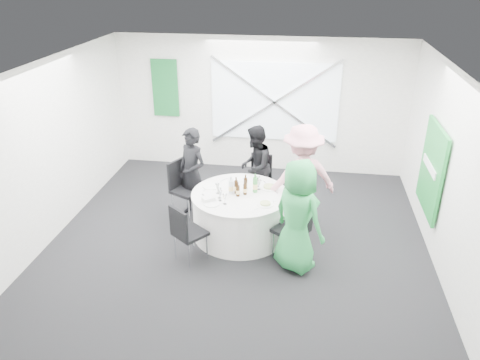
# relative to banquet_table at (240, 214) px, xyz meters

# --- Properties ---
(floor) EXTENTS (6.00, 6.00, 0.00)m
(floor) POSITION_rel_banquet_table_xyz_m (0.00, -0.20, -0.38)
(floor) COLOR black
(floor) RESTS_ON ground
(ceiling) EXTENTS (6.00, 6.00, 0.00)m
(ceiling) POSITION_rel_banquet_table_xyz_m (0.00, -0.20, 2.42)
(ceiling) COLOR white
(ceiling) RESTS_ON wall_back
(wall_back) EXTENTS (6.00, 0.00, 6.00)m
(wall_back) POSITION_rel_banquet_table_xyz_m (0.00, 2.80, 1.02)
(wall_back) COLOR silver
(wall_back) RESTS_ON floor
(wall_front) EXTENTS (6.00, 0.00, 6.00)m
(wall_front) POSITION_rel_banquet_table_xyz_m (0.00, -3.20, 1.02)
(wall_front) COLOR silver
(wall_front) RESTS_ON floor
(wall_left) EXTENTS (0.00, 6.00, 6.00)m
(wall_left) POSITION_rel_banquet_table_xyz_m (-3.00, -0.20, 1.02)
(wall_left) COLOR silver
(wall_left) RESTS_ON floor
(wall_right) EXTENTS (0.00, 6.00, 6.00)m
(wall_right) POSITION_rel_banquet_table_xyz_m (3.00, -0.20, 1.02)
(wall_right) COLOR silver
(wall_right) RESTS_ON floor
(window_panel) EXTENTS (2.60, 0.03, 1.60)m
(window_panel) POSITION_rel_banquet_table_xyz_m (0.30, 2.76, 1.12)
(window_panel) COLOR white
(window_panel) RESTS_ON wall_back
(window_brace_a) EXTENTS (2.63, 0.05, 1.84)m
(window_brace_a) POSITION_rel_banquet_table_xyz_m (0.30, 2.72, 1.12)
(window_brace_a) COLOR silver
(window_brace_a) RESTS_ON window_panel
(window_brace_b) EXTENTS (2.63, 0.05, 1.84)m
(window_brace_b) POSITION_rel_banquet_table_xyz_m (0.30, 2.72, 1.12)
(window_brace_b) COLOR silver
(window_brace_b) RESTS_ON window_panel
(green_banner) EXTENTS (0.55, 0.04, 1.20)m
(green_banner) POSITION_rel_banquet_table_xyz_m (-2.00, 2.75, 1.32)
(green_banner) COLOR #125D2E
(green_banner) RESTS_ON wall_back
(green_sign) EXTENTS (0.05, 1.20, 1.40)m
(green_sign) POSITION_rel_banquet_table_xyz_m (2.94, 0.40, 0.82)
(green_sign) COLOR #198A32
(green_sign) RESTS_ON wall_right
(banquet_table) EXTENTS (1.56, 1.56, 0.76)m
(banquet_table) POSITION_rel_banquet_table_xyz_m (0.00, 0.00, 0.00)
(banquet_table) COLOR silver
(banquet_table) RESTS_ON floor
(chair_back) EXTENTS (0.47, 0.48, 0.91)m
(chair_back) POSITION_rel_banquet_table_xyz_m (0.18, 1.24, 0.15)
(chair_back) COLOR black
(chair_back) RESTS_ON floor
(chair_back_left) EXTENTS (0.62, 0.61, 1.01)m
(chair_back_left) POSITION_rel_banquet_table_xyz_m (-1.09, 0.54, 0.22)
(chair_back_left) COLOR black
(chair_back_left) RESTS_ON floor
(chair_back_right) EXTENTS (0.57, 0.56, 0.96)m
(chair_back_right) POSITION_rel_banquet_table_xyz_m (0.96, 0.38, 0.18)
(chair_back_right) COLOR black
(chair_back_right) RESTS_ON floor
(chair_front_right) EXTENTS (0.63, 0.63, 1.00)m
(chair_front_right) POSITION_rel_banquet_table_xyz_m (0.93, -0.59, 0.21)
(chair_front_right) COLOR black
(chair_front_right) RESTS_ON floor
(chair_front_left) EXTENTS (0.59, 0.59, 0.93)m
(chair_front_left) POSITION_rel_banquet_table_xyz_m (-0.68, -0.87, 0.16)
(chair_front_left) COLOR black
(chair_front_left) RESTS_ON floor
(person_man_back_left) EXTENTS (0.70, 0.63, 1.60)m
(person_man_back_left) POSITION_rel_banquet_table_xyz_m (-0.92, 0.56, 0.42)
(person_man_back_left) COLOR black
(person_man_back_left) RESTS_ON floor
(person_man_back) EXTENTS (0.47, 0.77, 1.51)m
(person_man_back) POSITION_rel_banquet_table_xyz_m (0.11, 1.12, 0.38)
(person_man_back) COLOR black
(person_man_back) RESTS_ON floor
(person_woman_pink) EXTENTS (1.30, 0.95, 1.83)m
(person_woman_pink) POSITION_rel_banquet_table_xyz_m (0.96, 0.38, 0.53)
(person_woman_pink) COLOR pink
(person_woman_pink) RESTS_ON floor
(person_woman_green) EXTENTS (0.99, 0.95, 1.71)m
(person_woman_green) POSITION_rel_banquet_table_xyz_m (0.94, -0.76, 0.47)
(person_woman_green) COLOR green
(person_woman_green) RESTS_ON floor
(plate_back) EXTENTS (0.28, 0.28, 0.01)m
(plate_back) POSITION_rel_banquet_table_xyz_m (-0.07, 0.54, 0.39)
(plate_back) COLOR white
(plate_back) RESTS_ON banquet_table
(plate_back_left) EXTENTS (0.29, 0.29, 0.01)m
(plate_back_left) POSITION_rel_banquet_table_xyz_m (-0.51, 0.19, 0.39)
(plate_back_left) COLOR white
(plate_back_left) RESTS_ON banquet_table
(plate_back_right) EXTENTS (0.30, 0.30, 0.04)m
(plate_back_right) POSITION_rel_banquet_table_xyz_m (0.44, 0.28, 0.40)
(plate_back_right) COLOR white
(plate_back_right) RESTS_ON banquet_table
(plate_front_right) EXTENTS (0.25, 0.25, 0.04)m
(plate_front_right) POSITION_rel_banquet_table_xyz_m (0.44, -0.31, 0.40)
(plate_front_right) COLOR white
(plate_front_right) RESTS_ON banquet_table
(plate_front_left) EXTENTS (0.25, 0.25, 0.01)m
(plate_front_left) POSITION_rel_banquet_table_xyz_m (-0.37, -0.41, 0.39)
(plate_front_left) COLOR white
(plate_front_left) RESTS_ON banquet_table
(napkin) EXTENTS (0.22, 0.21, 0.05)m
(napkin) POSITION_rel_banquet_table_xyz_m (-0.44, -0.32, 0.42)
(napkin) COLOR silver
(napkin) RESTS_ON plate_front_left
(beer_bottle_a) EXTENTS (0.06, 0.06, 0.28)m
(beer_bottle_a) POSITION_rel_banquet_table_xyz_m (-0.06, 0.01, 0.49)
(beer_bottle_a) COLOR #3B200A
(beer_bottle_a) RESTS_ON banquet_table
(beer_bottle_b) EXTENTS (0.06, 0.06, 0.26)m
(beer_bottle_b) POSITION_rel_banquet_table_xyz_m (0.07, 0.17, 0.48)
(beer_bottle_b) COLOR #3B200A
(beer_bottle_b) RESTS_ON banquet_table
(beer_bottle_c) EXTENTS (0.06, 0.06, 0.24)m
(beer_bottle_c) POSITION_rel_banquet_table_xyz_m (0.08, -0.01, 0.47)
(beer_bottle_c) COLOR #3B200A
(beer_bottle_c) RESTS_ON banquet_table
(beer_bottle_d) EXTENTS (0.06, 0.06, 0.24)m
(beer_bottle_d) POSITION_rel_banquet_table_xyz_m (-0.02, -0.09, 0.47)
(beer_bottle_d) COLOR #3B200A
(beer_bottle_d) RESTS_ON banquet_table
(green_water_bottle) EXTENTS (0.08, 0.08, 0.31)m
(green_water_bottle) POSITION_rel_banquet_table_xyz_m (0.23, 0.09, 0.50)
(green_water_bottle) COLOR green
(green_water_bottle) RESTS_ON banquet_table
(clear_water_bottle) EXTENTS (0.08, 0.08, 0.29)m
(clear_water_bottle) POSITION_rel_banquet_table_xyz_m (-0.14, -0.02, 0.49)
(clear_water_bottle) COLOR silver
(clear_water_bottle) RESTS_ON banquet_table
(wine_glass_a) EXTENTS (0.07, 0.07, 0.17)m
(wine_glass_a) POSITION_rel_banquet_table_xyz_m (-0.36, -0.04, 0.50)
(wine_glass_a) COLOR white
(wine_glass_a) RESTS_ON banquet_table
(wine_glass_b) EXTENTS (0.07, 0.07, 0.17)m
(wine_glass_b) POSITION_rel_banquet_table_xyz_m (0.25, 0.31, 0.50)
(wine_glass_b) COLOR white
(wine_glass_b) RESTS_ON banquet_table
(wine_glass_c) EXTENTS (0.07, 0.07, 0.17)m
(wine_glass_c) POSITION_rel_banquet_table_xyz_m (-0.29, -0.20, 0.50)
(wine_glass_c) COLOR white
(wine_glass_c) RESTS_ON banquet_table
(wine_glass_d) EXTENTS (0.07, 0.07, 0.17)m
(wine_glass_d) POSITION_rel_banquet_table_xyz_m (-0.18, -0.38, 0.50)
(wine_glass_d) COLOR white
(wine_glass_d) RESTS_ON banquet_table
(wine_glass_e) EXTENTS (0.07, 0.07, 0.17)m
(wine_glass_e) POSITION_rel_banquet_table_xyz_m (-0.27, -0.28, 0.50)
(wine_glass_e) COLOR white
(wine_glass_e) RESTS_ON banquet_table
(wine_glass_f) EXTENTS (0.07, 0.07, 0.17)m
(wine_glass_f) POSITION_rel_banquet_table_xyz_m (0.28, 0.19, 0.50)
(wine_glass_f) COLOR white
(wine_glass_f) RESTS_ON banquet_table
(fork_a) EXTENTS (0.10, 0.13, 0.01)m
(fork_a) POSITION_rel_banquet_table_xyz_m (-0.35, 0.46, 0.38)
(fork_a) COLOR silver
(fork_a) RESTS_ON banquet_table
(knife_a) EXTENTS (0.08, 0.14, 0.01)m
(knife_a) POSITION_rel_banquet_table_xyz_m (-0.57, 0.09, 0.38)
(knife_a) COLOR silver
(knife_a) RESTS_ON banquet_table
(fork_b) EXTENTS (0.11, 0.12, 0.01)m
(fork_b) POSITION_rel_banquet_table_xyz_m (0.30, -0.49, 0.38)
(fork_b) COLOR silver
(fork_b) RESTS_ON banquet_table
(knife_b) EXTENTS (0.11, 0.12, 0.01)m
(knife_b) POSITION_rel_banquet_table_xyz_m (0.53, -0.22, 0.38)
(knife_b) COLOR silver
(knife_b) RESTS_ON banquet_table
(fork_c) EXTENTS (0.09, 0.13, 0.01)m
(fork_c) POSITION_rel_banquet_table_xyz_m (0.55, 0.15, 0.38)
(fork_c) COLOR silver
(fork_c) RESTS_ON banquet_table
(knife_c) EXTENTS (0.09, 0.13, 0.01)m
(knife_c) POSITION_rel_banquet_table_xyz_m (0.37, 0.44, 0.38)
(knife_c) COLOR silver
(knife_c) RESTS_ON banquet_table
(fork_d) EXTENTS (0.15, 0.03, 0.01)m
(fork_d) POSITION_rel_banquet_table_xyz_m (0.22, 0.53, 0.38)
(fork_d) COLOR silver
(fork_d) RESTS_ON banquet_table
(knife_d) EXTENTS (0.15, 0.03, 0.01)m
(knife_d) POSITION_rel_banquet_table_xyz_m (-0.22, 0.53, 0.38)
(knife_d) COLOR silver
(knife_d) RESTS_ON banquet_table
(fork_e) EXTENTS (0.10, 0.13, 0.01)m
(fork_e) POSITION_rel_banquet_table_xyz_m (-0.55, -0.17, 0.38)
(fork_e) COLOR silver
(fork_e) RESTS_ON banquet_table
(knife_e) EXTENTS (0.11, 0.13, 0.01)m
(knife_e) POSITION_rel_banquet_table_xyz_m (-0.32, -0.48, 0.38)
(knife_e) COLOR silver
(knife_e) RESTS_ON banquet_table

